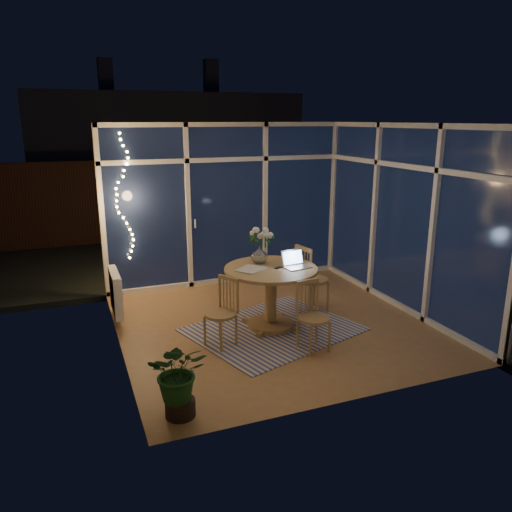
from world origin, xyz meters
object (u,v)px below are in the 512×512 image
Objects in this scene: chair_front at (314,317)px; potted_plant at (179,379)px; laptop at (297,259)px; chair_right at (313,278)px; flower_vase at (259,255)px; chair_left at (220,313)px; dining_table at (271,298)px.

potted_plant is (-1.78, -0.77, -0.04)m from chair_front.
laptop is at bearing 74.68° from chair_front.
chair_right reaches higher than potted_plant.
flower_vase is 0.28× the size of potted_plant.
flower_vase is at bearing 82.35° from chair_right.
chair_left is 1.03m from flower_vase.
chair_front is 2.65× the size of laptop.
chair_left is at bearing -178.43° from laptop.
chair_front is at bearing 23.48° from potted_plant.
dining_table is 5.70× the size of flower_vase.
chair_front is at bearing 32.66° from chair_left.
flower_vase is (-0.83, -0.05, 0.43)m from chair_right.
laptop is (-0.46, -0.43, 0.44)m from chair_right.
dining_table is 3.75× the size of laptop.
chair_front is at bearing -75.26° from dining_table.
chair_front is at bearing -106.17° from laptop.
chair_right is 3.09× the size of laptop.
laptop reaches higher than flower_vase.
chair_front is 0.86m from laptop.
potted_plant is (-1.51, -1.83, -0.54)m from flower_vase.
chair_front is at bearing 142.01° from chair_right.
laptop is 2.44m from potted_plant.
laptop is at bearing -45.24° from flower_vase.
chair_right is at bearing 3.68° from flower_vase.
flower_vase is at bearing 127.14° from laptop.
potted_plant is (-1.57, -1.57, -0.03)m from dining_table.
dining_table is 0.83m from chair_left.
laptop reaches higher than dining_table.
chair_right is at bearing 38.90° from potted_plant.
laptop reaches higher than chair_front.
laptop is at bearing 69.10° from chair_left.
laptop is (0.31, -0.12, 0.52)m from dining_table.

